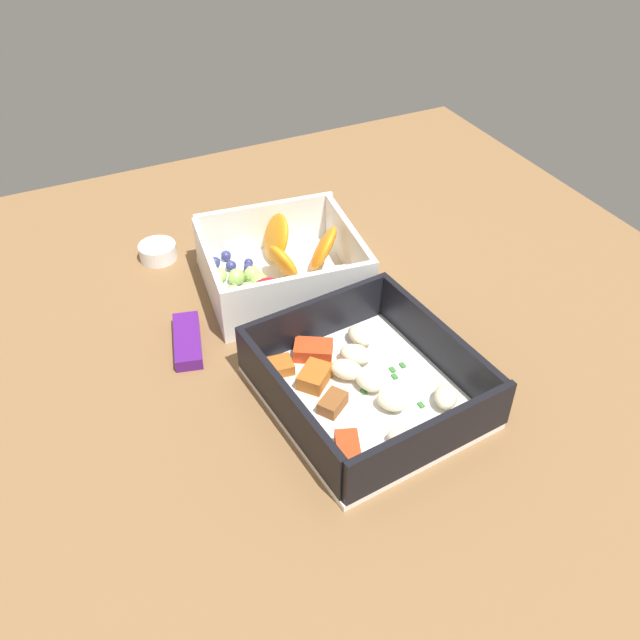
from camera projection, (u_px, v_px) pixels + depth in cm
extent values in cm
cube|color=brown|center=(326.00, 336.00, 65.85)|extent=(80.00, 80.00, 2.00)
cube|color=white|center=(366.00, 395.00, 57.97)|extent=(18.67, 17.08, 0.60)
cube|color=black|center=(430.00, 441.00, 50.87)|extent=(2.07, 15.50, 4.41)
cube|color=black|center=(316.00, 319.00, 61.86)|extent=(2.07, 15.50, 4.41)
cube|color=black|center=(288.00, 409.00, 53.40)|extent=(16.06, 2.12, 4.41)
cube|color=black|center=(438.00, 343.00, 59.33)|extent=(16.06, 2.12, 4.41)
ellipsoid|color=beige|center=(388.00, 402.00, 55.70)|extent=(3.16, 2.98, 1.29)
ellipsoid|color=beige|center=(369.00, 381.00, 57.55)|extent=(3.14, 2.70, 1.32)
ellipsoid|color=beige|center=(346.00, 369.00, 58.55)|extent=(3.51, 3.43, 1.45)
ellipsoid|color=beige|center=(360.00, 335.00, 62.06)|extent=(2.97, 2.28, 1.36)
ellipsoid|color=beige|center=(401.00, 436.00, 53.16)|extent=(2.33, 2.59, 1.07)
ellipsoid|color=beige|center=(446.00, 396.00, 56.17)|extent=(3.30, 3.11, 1.35)
ellipsoid|color=beige|center=(358.00, 353.00, 60.12)|extent=(3.49, 3.45, 1.44)
cube|color=red|center=(348.00, 453.00, 51.72)|extent=(3.68, 2.80, 1.78)
cube|color=brown|center=(333.00, 403.00, 56.08)|extent=(2.76, 3.00, 1.17)
cube|color=#AD5B1E|center=(314.00, 377.00, 58.30)|extent=(3.59, 3.68, 1.40)
cube|color=#AD5B1E|center=(278.00, 367.00, 59.53)|extent=(2.29, 2.76, 1.01)
cube|color=red|center=(313.00, 350.00, 60.93)|extent=(3.66, 4.07, 1.32)
cube|color=#387A33|center=(392.00, 370.00, 59.82)|extent=(0.60, 0.40, 0.20)
cube|color=#387A33|center=(394.00, 376.00, 59.17)|extent=(0.60, 0.40, 0.20)
cube|color=#387A33|center=(403.00, 365.00, 60.25)|extent=(0.60, 0.40, 0.20)
cube|color=#387A33|center=(364.00, 391.00, 57.79)|extent=(0.60, 0.40, 0.20)
cube|color=#387A33|center=(421.00, 405.00, 56.58)|extent=(0.60, 0.40, 0.20)
cube|color=#387A33|center=(324.00, 357.00, 61.10)|extent=(0.60, 0.40, 0.20)
cube|color=white|center=(282.00, 283.00, 70.27)|extent=(15.77, 16.66, 0.60)
cube|color=white|center=(301.00, 299.00, 63.51)|extent=(2.42, 15.03, 5.24)
cube|color=white|center=(264.00, 226.00, 73.31)|extent=(2.42, 15.03, 5.24)
cube|color=white|center=(210.00, 273.00, 66.62)|extent=(12.83, 2.15, 5.24)
cube|color=white|center=(349.00, 247.00, 70.19)|extent=(12.83, 2.15, 5.24)
ellipsoid|color=orange|center=(277.00, 237.00, 71.41)|extent=(5.33, 3.59, 5.24)
ellipsoid|color=orange|center=(324.00, 248.00, 69.92)|extent=(6.08, 5.78, 5.10)
ellipsoid|color=orange|center=(283.00, 262.00, 68.77)|extent=(4.57, 3.65, 4.31)
cube|color=#F4EACC|center=(298.00, 297.00, 66.63)|extent=(3.34, 3.12, 1.61)
cube|color=#F4EACC|center=(339.00, 280.00, 68.85)|extent=(3.19, 2.72, 1.64)
sphere|color=#9ECC60|center=(252.00, 274.00, 69.55)|extent=(1.65, 1.65, 1.65)
sphere|color=#9ECC60|center=(237.00, 277.00, 69.19)|extent=(1.68, 1.68, 1.68)
sphere|color=#9ECC60|center=(234.00, 294.00, 66.88)|extent=(1.83, 1.83, 1.83)
sphere|color=#9ECC60|center=(249.00, 291.00, 67.29)|extent=(1.82, 1.82, 1.82)
sphere|color=#9ECC60|center=(259.00, 282.00, 68.36)|extent=(1.90, 1.90, 1.90)
sphere|color=#9ECC60|center=(220.00, 275.00, 69.62)|extent=(1.45, 1.45, 1.45)
cone|color=red|center=(269.00, 295.00, 66.50)|extent=(2.73, 2.73, 2.18)
sphere|color=navy|center=(215.00, 262.00, 71.64)|extent=(1.16, 1.16, 1.16)
sphere|color=navy|center=(249.00, 263.00, 71.74)|extent=(0.96, 0.96, 0.96)
sphere|color=navy|center=(249.00, 268.00, 70.91)|extent=(1.05, 1.05, 1.05)
sphere|color=navy|center=(226.00, 256.00, 72.57)|extent=(1.12, 1.12, 1.12)
sphere|color=navy|center=(231.00, 266.00, 71.15)|extent=(1.14, 1.14, 1.14)
cube|color=#51197A|center=(187.00, 341.00, 62.94)|extent=(7.38, 4.08, 1.20)
cylinder|color=white|center=(158.00, 252.00, 73.73)|extent=(3.98, 3.98, 1.72)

